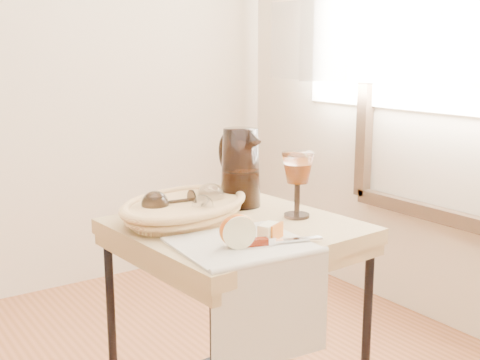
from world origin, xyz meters
TOP-DOWN VIEW (x-y plane):
  - curtain at (1.74, 0.35)m, footprint 0.02×1.00m
  - side_table at (0.56, 0.21)m, footprint 0.59×0.59m
  - tea_towel at (0.47, 0.05)m, footprint 0.32×0.29m
  - bread_basket at (0.47, 0.31)m, footprint 0.44×0.38m
  - goblet_lying_a at (0.44, 0.33)m, footprint 0.13×0.09m
  - goblet_lying_b at (0.53, 0.29)m, footprint 0.14×0.14m
  - pitcher at (0.68, 0.35)m, footprint 0.16×0.24m
  - wine_goblet at (0.73, 0.16)m, footprint 0.11×0.11m
  - apple_half at (0.45, 0.03)m, footprint 0.09×0.07m
  - apple_wedge at (0.54, 0.03)m, footprint 0.06×0.05m
  - table_knife at (0.53, -0.00)m, footprint 0.21×0.09m

SIDE VIEW (x-z plane):
  - side_table at x=0.56m, z-range 0.00..0.71m
  - tea_towel at x=0.47m, z-range 0.71..0.71m
  - table_knife at x=0.53m, z-range 0.71..0.73m
  - apple_wedge at x=0.54m, z-range 0.71..0.75m
  - bread_basket at x=0.47m, z-range 0.71..0.76m
  - apple_half at x=0.45m, z-range 0.71..0.79m
  - goblet_lying_a at x=0.44m, z-range 0.72..0.79m
  - goblet_lying_b at x=0.53m, z-range 0.72..0.79m
  - wine_goblet at x=0.73m, z-range 0.71..0.89m
  - pitcher at x=0.68m, z-range 0.69..0.95m
  - curtain at x=1.74m, z-range 0.10..2.30m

